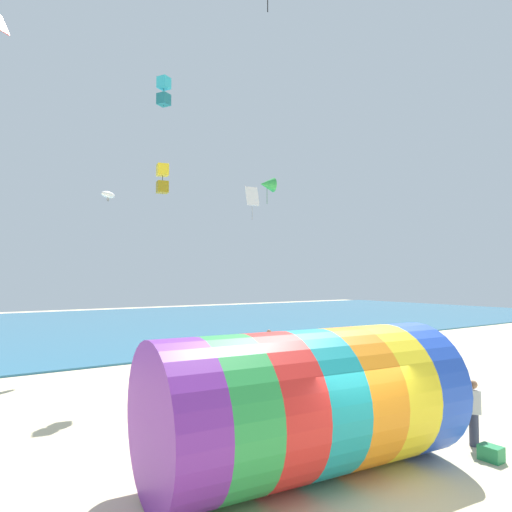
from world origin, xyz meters
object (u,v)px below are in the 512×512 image
(kite_handler, at_px, (474,412))
(cooler_box, at_px, (491,453))
(kite_green_delta, at_px, (267,184))
(kite_cyan_box, at_px, (164,91))
(kite_white_parafoil, at_px, (108,195))
(kite_yellow_box, at_px, (162,179))
(giant_inflatable_tube, at_px, (307,402))
(kite_white_diamond, at_px, (252,197))
(bystander_near_water, at_px, (269,346))

(kite_handler, relative_size, cooler_box, 3.28)
(kite_green_delta, distance_m, kite_cyan_box, 11.20)
(kite_white_parafoil, relative_size, cooler_box, 2.16)
(kite_handler, bearing_deg, kite_yellow_box, 108.44)
(kite_handler, bearing_deg, kite_cyan_box, 109.40)
(giant_inflatable_tube, distance_m, kite_white_parafoil, 17.83)
(kite_white_diamond, xyz_separation_m, kite_yellow_box, (-7.50, -4.17, -0.58))
(kite_cyan_box, bearing_deg, kite_white_parafoil, 95.99)
(kite_handler, height_order, bystander_near_water, bystander_near_water)
(kite_handler, xyz_separation_m, kite_green_delta, (5.46, 17.03, 9.61))
(kite_cyan_box, bearing_deg, cooler_box, -74.36)
(kite_handler, relative_size, kite_green_delta, 0.96)
(giant_inflatable_tube, height_order, cooler_box, giant_inflatable_tube)
(giant_inflatable_tube, xyz_separation_m, kite_green_delta, (10.27, 15.93, 8.87))
(kite_white_parafoil, distance_m, kite_yellow_box, 5.68)
(kite_cyan_box, height_order, bystander_near_water, kite_cyan_box)
(giant_inflatable_tube, height_order, bystander_near_water, giant_inflatable_tube)
(kite_handler, bearing_deg, giant_inflatable_tube, 167.10)
(kite_white_diamond, relative_size, kite_yellow_box, 1.51)
(kite_white_parafoil, bearing_deg, cooler_box, -77.44)
(kite_yellow_box, distance_m, cooler_box, 15.56)
(kite_cyan_box, relative_size, bystander_near_water, 0.74)
(kite_handler, distance_m, kite_green_delta, 20.30)
(kite_handler, relative_size, kite_white_diamond, 0.83)
(kite_handler, bearing_deg, kite_green_delta, 72.23)
(giant_inflatable_tube, height_order, kite_yellow_box, kite_yellow_box)
(giant_inflatable_tube, relative_size, kite_yellow_box, 5.54)
(giant_inflatable_tube, relative_size, kite_green_delta, 4.24)
(kite_yellow_box, bearing_deg, kite_cyan_box, -108.97)
(kite_white_diamond, distance_m, bystander_near_water, 9.30)
(bystander_near_water, distance_m, cooler_box, 13.38)
(kite_white_parafoil, height_order, cooler_box, kite_white_parafoil)
(kite_green_delta, height_order, kite_yellow_box, kite_green_delta)
(kite_green_delta, relative_size, cooler_box, 3.40)
(kite_green_delta, distance_m, cooler_box, 21.45)
(kite_white_diamond, xyz_separation_m, bystander_near_water, (-1.39, -3.66, -8.44))
(kite_handler, bearing_deg, kite_white_parafoil, 104.98)
(giant_inflatable_tube, bearing_deg, kite_handler, -12.90)
(kite_white_parafoil, xyz_separation_m, bystander_near_water, (6.84, -5.12, -7.93))
(kite_white_diamond, height_order, kite_green_delta, kite_green_delta)
(kite_handler, distance_m, bystander_near_water, 12.47)
(giant_inflatable_tube, xyz_separation_m, kite_yellow_box, (0.89, 10.66, 7.14))
(giant_inflatable_tube, distance_m, kite_cyan_box, 15.05)
(kite_handler, xyz_separation_m, kite_white_diamond, (3.58, 15.94, 8.47))
(giant_inflatable_tube, height_order, kite_green_delta, kite_green_delta)
(cooler_box, bearing_deg, giant_inflatable_tube, 155.90)
(kite_white_diamond, relative_size, bystander_near_water, 1.17)
(kite_handler, distance_m, kite_yellow_box, 14.70)
(kite_white_diamond, distance_m, cooler_box, 19.52)
(kite_white_diamond, height_order, bystander_near_water, kite_white_diamond)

